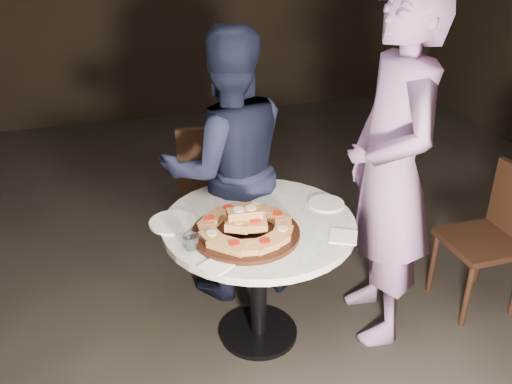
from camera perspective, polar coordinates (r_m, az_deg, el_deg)
The scene contains 13 objects.
floor at distance 3.01m, azimuth -0.12°, elevation -15.08°, with size 7.00×7.00×0.00m, color black.
table at distance 2.73m, azimuth 0.28°, elevation -5.25°, with size 1.08×1.08×0.68m.
serving_board at distance 2.56m, azimuth -1.04°, elevation -4.10°, with size 0.49×0.49×0.02m, color black.
focaccia_pile at distance 2.54m, azimuth -1.06°, elevation -3.28°, with size 0.44×0.44×0.12m.
plate_left at distance 2.67m, azimuth -8.33°, elevation -3.03°, with size 0.22×0.22×0.01m, color white.
plate_right at distance 2.83m, azimuth 7.04°, elevation -1.15°, with size 0.18×0.18×0.01m, color white.
water_glass at distance 2.47m, azimuth -6.51°, elevation -5.03°, with size 0.07×0.07×0.07m, color silver.
napkin_near at distance 2.37m, azimuth -3.93°, elevation -7.34°, with size 0.11×0.11×0.01m, color white.
napkin_far at distance 2.58m, azimuth 8.72°, elevation -4.43°, with size 0.12×0.12×0.01m, color white.
chair_far at distance 3.50m, azimuth -4.48°, elevation 1.50°, with size 0.45×0.47×0.87m.
chair_right at distance 3.29m, azimuth 22.88°, elevation -3.52°, with size 0.40×0.38×0.79m.
diner_navy at distance 3.03m, azimuth -2.87°, elevation 2.48°, with size 0.73×0.57×1.50m, color black.
diner_teal at distance 2.74m, azimuth 13.28°, elevation 2.02°, with size 0.65×0.43×1.78m, color #84669F.
Camera 1 is at (-0.59, -2.13, 2.04)m, focal length 40.00 mm.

